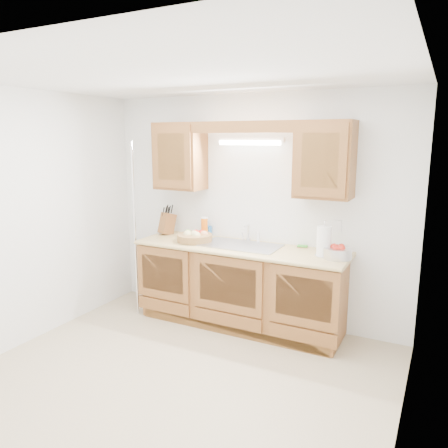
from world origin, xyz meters
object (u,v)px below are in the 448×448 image
Objects in this scene: fruit_basket at (195,237)px; apple_bowl at (337,252)px; knife_block at (167,223)px; paper_towel at (324,241)px.

apple_bowl reaches higher than fruit_basket.
fruit_basket is at bearing -0.32° from knife_block.
paper_towel is at bearing 175.60° from apple_bowl.
paper_towel reaches higher than knife_block.
knife_block reaches higher than apple_bowl.
apple_bowl is (2.06, -0.15, -0.07)m from knife_block.
paper_towel is (1.44, 0.04, 0.09)m from fruit_basket.
knife_block is (-0.49, 0.18, 0.08)m from fruit_basket.
paper_towel is (1.93, -0.14, 0.02)m from knife_block.
apple_bowl is (1.57, 0.03, 0.01)m from fruit_basket.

